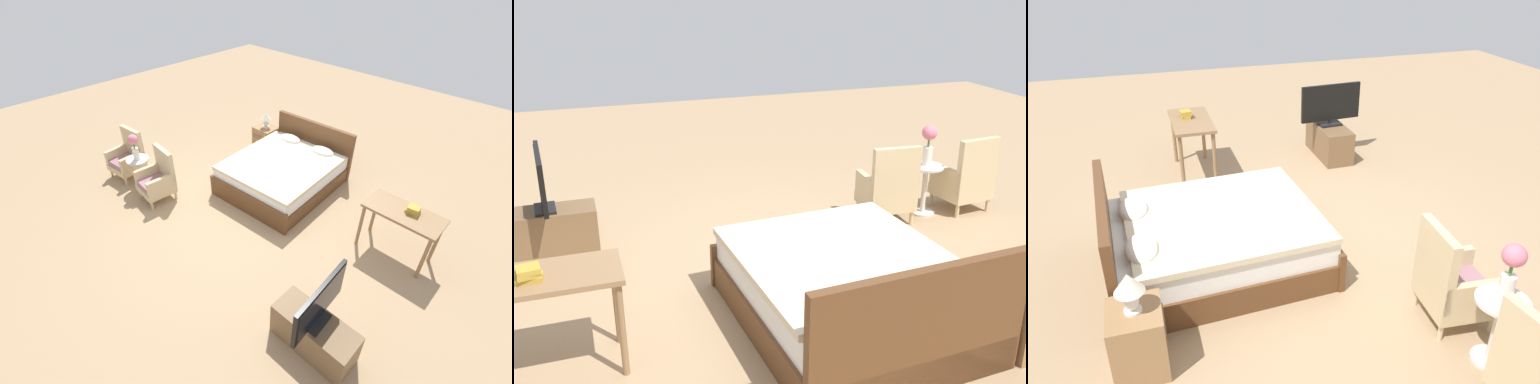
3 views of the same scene
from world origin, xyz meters
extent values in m
plane|color=#A38460|center=(0.00, 0.00, 0.00)|extent=(16.00, 16.00, 0.00)
cube|color=brown|center=(-0.16, 1.05, 0.14)|extent=(1.75, 2.12, 0.28)
cube|color=white|center=(-0.16, 1.05, 0.40)|extent=(1.68, 2.04, 0.24)
cube|color=beige|center=(-0.16, 0.97, 0.55)|extent=(1.72, 1.88, 0.06)
cube|color=brown|center=(-0.22, 2.03, 0.48)|extent=(1.68, 0.18, 0.96)
cube|color=brown|center=(-0.10, 0.07, 0.20)|extent=(1.68, 0.16, 0.40)
ellipsoid|color=white|center=(-0.57, 1.74, 0.59)|extent=(0.46, 0.30, 0.14)
ellipsoid|color=white|center=(0.17, 1.79, 0.59)|extent=(0.46, 0.30, 0.14)
cylinder|color=#CCB284|center=(-2.76, -1.01, 0.08)|extent=(0.04, 0.04, 0.16)
cylinder|color=#CCB284|center=(-2.30, -0.96, 0.08)|extent=(0.04, 0.04, 0.16)
cylinder|color=#CCB284|center=(-2.81, -0.55, 0.08)|extent=(0.04, 0.04, 0.16)
cylinder|color=#CCB284|center=(-2.35, -0.50, 0.08)|extent=(0.04, 0.04, 0.16)
cube|color=#CCB284|center=(-2.56, -0.75, 0.22)|extent=(0.60, 0.60, 0.12)
cube|color=gray|center=(-2.56, -0.75, 0.33)|extent=(0.55, 0.55, 0.10)
cube|color=#CCB284|center=(-2.58, -0.52, 0.60)|extent=(0.55, 0.14, 0.64)
cube|color=#CCB284|center=(-2.79, -0.78, 0.41)|extent=(0.13, 0.52, 0.26)
cube|color=#CCB284|center=(-2.32, -0.73, 0.41)|extent=(0.13, 0.52, 0.26)
cylinder|color=#CCB284|center=(-1.78, -0.96, 0.08)|extent=(0.04, 0.04, 0.16)
cylinder|color=#CCB284|center=(-1.33, -1.00, 0.08)|extent=(0.04, 0.04, 0.16)
cylinder|color=#CCB284|center=(-1.74, -0.50, 0.08)|extent=(0.04, 0.04, 0.16)
cylinder|color=#CCB284|center=(-1.28, -0.54, 0.08)|extent=(0.04, 0.04, 0.16)
cube|color=#CCB284|center=(-1.53, -0.75, 0.22)|extent=(0.59, 0.59, 0.12)
cube|color=gray|center=(-1.53, -0.75, 0.33)|extent=(0.54, 0.54, 0.10)
cube|color=#CCB284|center=(-1.51, -0.52, 0.60)|extent=(0.55, 0.13, 0.64)
cube|color=#CCB284|center=(-1.77, -0.73, 0.41)|extent=(0.12, 0.52, 0.26)
cube|color=#CCB284|center=(-1.30, -0.77, 0.41)|extent=(0.12, 0.52, 0.26)
cylinder|color=beige|center=(-2.05, -0.75, 0.01)|extent=(0.28, 0.28, 0.03)
cylinder|color=beige|center=(-2.05, -0.75, 0.30)|extent=(0.06, 0.06, 0.54)
cylinder|color=beige|center=(-2.05, -0.75, 0.58)|extent=(0.40, 0.40, 0.02)
cylinder|color=silver|center=(-2.05, -0.75, 0.70)|extent=(0.11, 0.11, 0.22)
cylinder|color=#477538|center=(-2.05, -0.75, 0.86)|extent=(0.02, 0.02, 0.10)
sphere|color=#DB7084|center=(-2.05, -0.75, 0.99)|extent=(0.17, 0.17, 0.17)
cube|color=brown|center=(-1.32, 1.64, 0.38)|extent=(0.37, 0.01, 0.09)
cube|color=brown|center=(2.12, -1.06, 0.24)|extent=(0.96, 0.40, 0.48)
cube|color=black|center=(2.12, -1.06, 0.49)|extent=(0.22, 0.33, 0.03)
cylinder|color=black|center=(2.12, -1.06, 0.53)|extent=(0.04, 0.04, 0.05)
cube|color=black|center=(2.12, -1.06, 0.82)|extent=(0.10, 0.90, 0.52)
cube|color=black|center=(2.15, -1.06, 0.82)|extent=(0.06, 0.84, 0.47)
cylinder|color=#8E6B47|center=(1.62, 0.74, 0.37)|extent=(0.05, 0.05, 0.74)
cylinder|color=#8E6B47|center=(1.62, 1.16, 0.37)|extent=(0.05, 0.05, 0.74)
cube|color=#8E6B47|center=(2.09, 0.95, 0.76)|extent=(1.04, 0.52, 0.04)
cube|color=#B79333|center=(2.18, 1.00, 0.79)|extent=(0.18, 0.12, 0.04)
cube|color=#B79333|center=(2.18, 1.00, 0.83)|extent=(0.19, 0.16, 0.03)
cube|color=#B79333|center=(2.18, 1.00, 0.86)|extent=(0.17, 0.16, 0.04)
camera|label=1|loc=(3.12, -3.01, 3.80)|focal=24.00mm
camera|label=2|loc=(1.82, 4.86, 2.73)|focal=42.00mm
camera|label=3|loc=(-4.31, 1.63, 2.97)|focal=35.00mm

